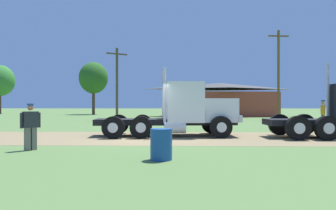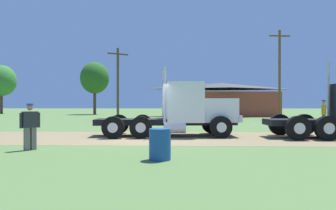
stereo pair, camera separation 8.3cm
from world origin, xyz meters
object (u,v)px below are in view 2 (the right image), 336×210
truck_foreground_white (185,110)px  utility_pole_near (118,81)px  shed_building (221,100)px  visitor_walking_mid (30,125)px  visitor_far_side (324,113)px  steel_barrel (160,144)px  utility_pole_far (280,72)px

truck_foreground_white → utility_pole_near: (-6.57, 16.15, 2.65)m
shed_building → visitor_walking_mid: bearing=-109.5°
visitor_far_side → utility_pole_near: (-15.58, 11.27, 2.90)m
visitor_far_side → visitor_walking_mid: bearing=-145.7°
utility_pole_near → visitor_far_side: bearing=-35.9°
truck_foreground_white → steel_barrel: size_ratio=8.09×
steel_barrel → utility_pole_near: 23.74m
visitor_walking_mid → utility_pole_near: bearing=93.2°
visitor_walking_mid → utility_pole_far: (15.66, 22.31, 4.06)m
visitor_walking_mid → visitor_far_side: 17.45m
utility_pole_near → steel_barrel: bearing=-75.9°
visitor_walking_mid → steel_barrel: (4.54, -1.68, -0.43)m
truck_foreground_white → utility_pole_near: size_ratio=0.97×
visitor_far_side → shed_building: (-3.88, 19.95, 1.07)m
truck_foreground_white → utility_pole_near: 17.64m
truck_foreground_white → shed_building: size_ratio=0.47×
visitor_walking_mid → utility_pole_far: bearing=54.9°
visitor_walking_mid → truck_foreground_white: bearing=42.4°
visitor_far_side → steel_barrel: size_ratio=2.09×
shed_building → utility_pole_near: size_ratio=2.04×
truck_foreground_white → shed_building: shed_building is taller
shed_building → utility_pole_far: utility_pole_far is taller
visitor_far_side → utility_pole_near: utility_pole_near is taller
shed_building → utility_pole_far: bearing=-55.6°
utility_pole_near → visitor_walking_mid: bearing=-86.8°
truck_foreground_white → visitor_far_side: size_ratio=3.86×
utility_pole_near → utility_pole_far: 16.89m
visitor_walking_mid → utility_pole_near: utility_pole_near is taller
visitor_walking_mid → utility_pole_far: 27.56m
steel_barrel → utility_pole_far: (11.12, 24.00, 4.48)m
utility_pole_near → shed_building: bearing=36.6°
truck_foreground_white → steel_barrel: bearing=-97.5°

